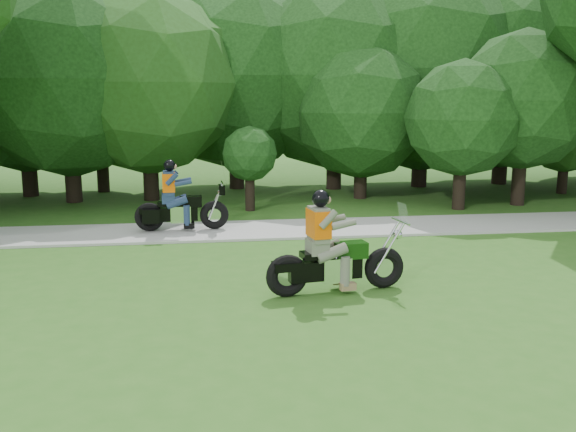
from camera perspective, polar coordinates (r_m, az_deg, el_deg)
name	(u,v)px	position (r m, az deg, el deg)	size (l,w,h in m)	color
ground	(416,358)	(8.59, 11.27, -12.27)	(100.00, 100.00, 0.00)	#30651D
walkway	(310,228)	(16.02, 1.94, -1.10)	(60.00, 2.20, 0.06)	#A9A9A4
tree_line	(306,83)	(22.29, 1.58, 11.77)	(39.34, 11.40, 7.70)	black
chopper_motorcycle	(330,255)	(10.85, 3.76, -3.51)	(2.49, 0.82, 1.78)	black
touring_motorcycle	(176,205)	(15.76, -9.94, 0.98)	(2.27, 0.67, 1.73)	black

